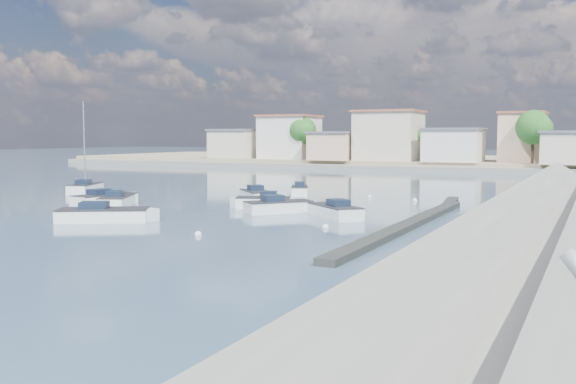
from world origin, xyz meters
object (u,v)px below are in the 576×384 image
object	(u,v)px
motorboat_c	(333,212)
sailboat	(86,188)
motorboat_a	(118,201)
motorboat_h	(108,215)
motorboat_g	(258,196)
motorboat_d	(260,203)
motorboat_f	(300,191)
motorboat_b	(282,207)
motorboat_e	(107,199)

from	to	relation	value
motorboat_c	sailboat	world-z (taller)	sailboat
sailboat	motorboat_a	bearing A→B (deg)	-37.03
motorboat_a	motorboat_h	bearing A→B (deg)	-52.63
motorboat_a	motorboat_h	xyz separation A→B (m)	(5.53, -7.24, -0.00)
motorboat_g	motorboat_h	bearing A→B (deg)	-98.32
motorboat_d	motorboat_f	xyz separation A→B (m)	(-1.81, 10.97, 0.00)
motorboat_f	motorboat_g	distance (m)	6.47
motorboat_h	sailboat	size ratio (longest dim) A/B	0.68
motorboat_b	motorboat_h	distance (m)	12.14
motorboat_a	motorboat_e	bearing A→B (deg)	155.41
motorboat_d	motorboat_f	size ratio (longest dim) A/B	1.14
motorboat_b	motorboat_d	distance (m)	3.42
motorboat_c	motorboat_g	size ratio (longest dim) A/B	1.02
sailboat	motorboat_f	bearing A→B (deg)	17.68
motorboat_f	sailboat	xyz separation A→B (m)	(-20.05, -6.39, 0.04)
motorboat_e	sailboat	xyz separation A→B (m)	(-9.57, 7.73, 0.04)
motorboat_d	motorboat_f	distance (m)	11.12
motorboat_b	motorboat_g	size ratio (longest dim) A/B	1.02
motorboat_a	motorboat_e	distance (m)	1.90
sailboat	motorboat_e	bearing A→B (deg)	-38.94
motorboat_d	motorboat_g	bearing A→B (deg)	120.85
motorboat_a	motorboat_b	bearing A→B (deg)	8.57
motorboat_c	motorboat_e	world-z (taller)	same
motorboat_a	motorboat_h	distance (m)	9.11
motorboat_b	motorboat_f	size ratio (longest dim) A/B	1.20
motorboat_f	motorboat_g	bearing A→B (deg)	-98.14
motorboat_d	motorboat_f	world-z (taller)	same
motorboat_d	motorboat_a	bearing A→B (deg)	-159.53
motorboat_c	motorboat_d	distance (m)	7.70
motorboat_c	motorboat_g	distance (m)	12.35
motorboat_d	motorboat_h	world-z (taller)	same
motorboat_a	sailboat	bearing A→B (deg)	142.97
motorboat_b	sailboat	xyz separation A→B (m)	(-24.68, 6.50, 0.04)
motorboat_f	motorboat_h	size ratio (longest dim) A/B	0.67
motorboat_e	motorboat_h	bearing A→B (deg)	-47.89
motorboat_f	sailboat	bearing A→B (deg)	-162.32
sailboat	motorboat_d	bearing A→B (deg)	-11.84
motorboat_h	sailboat	bearing A→B (deg)	136.87
motorboat_f	sailboat	world-z (taller)	sailboat
motorboat_c	motorboat_d	bearing A→B (deg)	158.32
motorboat_e	sailboat	bearing A→B (deg)	141.06
motorboat_g	motorboat_b	bearing A→B (deg)	-49.43
motorboat_a	motorboat_g	bearing A→B (deg)	47.34
motorboat_c	motorboat_e	distance (m)	19.44
motorboat_b	motorboat_f	xyz separation A→B (m)	(-4.63, 12.89, 0.00)
motorboat_a	motorboat_f	bearing A→B (deg)	59.59
motorboat_c	motorboat_g	bearing A→B (deg)	143.15
motorboat_a	sailboat	size ratio (longest dim) A/B	0.58
motorboat_f	motorboat_b	bearing A→B (deg)	-70.23
motorboat_d	sailboat	size ratio (longest dim) A/B	0.52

